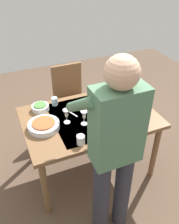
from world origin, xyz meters
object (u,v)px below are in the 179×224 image
water_cup_far_left (81,140)px  water_cup_near_right (120,117)px  wine_glass_right (84,115)px  serving_bowl_pasta (44,125)px  dinner_plate_far (134,109)px  wine_glass_left (66,114)px  side_bowl_salad (40,107)px  dinner_plate_near (106,131)px  person_server (114,148)px  wine_bottle (101,99)px  water_cup_near_left (55,101)px  dining_table (90,122)px  water_cup_far_right (122,95)px  chair_near (70,95)px

water_cup_far_left → water_cup_near_right: bearing=-161.5°
water_cup_near_right → water_cup_far_left: size_ratio=1.10×
wine_glass_right → serving_bowl_pasta: bearing=-13.9°
water_cup_near_right → dinner_plate_far: size_ratio=0.42×
water_cup_near_right → serving_bowl_pasta: bearing=-14.2°
wine_glass_left → wine_glass_right: same height
side_bowl_salad → dinner_plate_near: (-0.48, 0.59, -0.03)m
person_server → serving_bowl_pasta: bearing=-62.1°
wine_glass_left → side_bowl_salad: wine_glass_left is taller
wine_bottle → dinner_plate_near: (0.12, 0.37, -0.10)m
water_cup_near_right → dinner_plate_near: 0.23m
wine_glass_right → water_cup_far_left: 0.29m
water_cup_far_left → side_bowl_salad: 0.68m
person_server → water_cup_near_left: person_server is taller
person_server → side_bowl_salad: 1.08m
water_cup_near_left → side_bowl_salad: (0.17, 0.04, -0.01)m
person_server → dinner_plate_near: (-0.15, -0.42, -0.21)m
water_cup_near_right → serving_bowl_pasta: 0.74m
dining_table → dinner_plate_far: dinner_plate_far is taller
water_cup_near_right → water_cup_far_right: size_ratio=1.04×
serving_bowl_pasta → dinner_plate_near: serving_bowl_pasta is taller
chair_near → dinner_plate_far: chair_near is taller
chair_near → wine_glass_right: size_ratio=6.03×
chair_near → wine_bottle: wine_bottle is taller
water_cup_near_right → side_bowl_salad: size_ratio=0.54×
water_cup_far_left → dining_table: bearing=-123.4°
dinner_plate_near → water_cup_near_left: bearing=-63.6°
serving_bowl_pasta → dinner_plate_far: bearing=176.4°
wine_glass_right → water_cup_far_left: bearing=62.0°
wine_glass_right → serving_bowl_pasta: (0.37, -0.09, -0.07)m
dinner_plate_near → water_cup_far_right: bearing=-132.7°
dining_table → person_server: bearing=81.7°
chair_near → wine_glass_left: (0.31, 0.84, 0.32)m
wine_glass_left → serving_bowl_pasta: size_ratio=0.50×
dining_table → chair_near: size_ratio=1.48×
wine_bottle → water_cup_near_left: 0.51m
water_cup_near_right → water_cup_far_right: water_cup_near_right is taller
wine_bottle → water_cup_far_right: bearing=-165.2°
side_bowl_salad → dinner_plate_near: side_bowl_salad is taller
water_cup_far_right → dinner_plate_far: water_cup_far_right is taller
wine_glass_left → dining_table: bearing=-177.1°
wine_glass_right → water_cup_near_right: 0.36m
dining_table → serving_bowl_pasta: (0.47, 0.01, 0.12)m
chair_near → serving_bowl_pasta: size_ratio=3.03×
water_cup_near_left → person_server: bearing=98.8°
serving_bowl_pasta → dinner_plate_near: 0.59m
water_cup_far_right → dinner_plate_near: water_cup_far_right is taller
chair_near → serving_bowl_pasta: 1.03m
person_server → wine_glass_left: size_ratio=11.19×
person_server → wine_glass_right: person_server is taller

